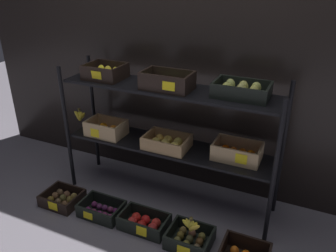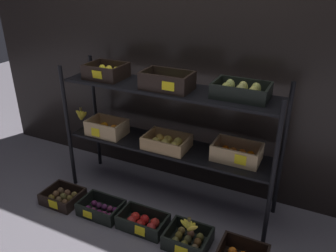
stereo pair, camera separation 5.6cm
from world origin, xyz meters
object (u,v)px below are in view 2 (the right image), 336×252
(crate_ground_kiwi, at_px, (63,197))
(display_rack, at_px, (169,117))
(crate_ground_right_kiwi, at_px, (188,240))
(crate_ground_apple_red, at_px, (143,222))
(banana_bunch_loose, at_px, (189,226))
(crate_ground_plum, at_px, (101,209))

(crate_ground_kiwi, bearing_deg, display_rack, 30.00)
(crate_ground_kiwi, xyz_separation_m, crate_ground_right_kiwi, (1.13, 0.01, 0.00))
(crate_ground_apple_red, height_order, banana_bunch_loose, banana_bunch_loose)
(crate_ground_right_kiwi, bearing_deg, crate_ground_kiwi, -179.71)
(crate_ground_right_kiwi, xyz_separation_m, banana_bunch_loose, (0.01, 0.00, 0.12))
(crate_ground_plum, xyz_separation_m, banana_bunch_loose, (0.75, -0.01, 0.13))
(crate_ground_plum, bearing_deg, crate_ground_kiwi, -177.77)
(crate_ground_kiwi, height_order, banana_bunch_loose, banana_bunch_loose)
(display_rack, bearing_deg, crate_ground_apple_red, -91.11)
(crate_ground_plum, bearing_deg, display_rack, 47.96)
(display_rack, bearing_deg, crate_ground_plum, -132.04)
(banana_bunch_loose, bearing_deg, crate_ground_kiwi, -179.70)
(crate_ground_kiwi, relative_size, crate_ground_plum, 0.90)
(crate_ground_kiwi, xyz_separation_m, crate_ground_plum, (0.38, 0.01, -0.00))
(crate_ground_kiwi, distance_m, crate_ground_right_kiwi, 1.13)
(crate_ground_kiwi, bearing_deg, banana_bunch_loose, 0.30)
(crate_ground_plum, distance_m, crate_ground_apple_red, 0.38)
(crate_ground_plum, height_order, banana_bunch_loose, banana_bunch_loose)
(crate_ground_kiwi, bearing_deg, crate_ground_plum, 2.23)
(crate_ground_plum, relative_size, banana_bunch_loose, 2.21)
(crate_ground_kiwi, relative_size, crate_ground_right_kiwi, 0.99)
(crate_ground_right_kiwi, height_order, banana_bunch_loose, banana_bunch_loose)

